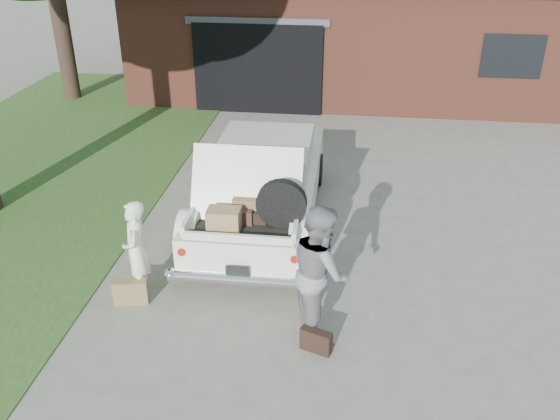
# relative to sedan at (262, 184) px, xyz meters

# --- Properties ---
(ground) EXTENTS (90.00, 90.00, 0.00)m
(ground) POSITION_rel_sedan_xyz_m (0.50, -2.24, -0.69)
(ground) COLOR gray
(ground) RESTS_ON ground
(grass_strip) EXTENTS (6.00, 16.00, 0.02)m
(grass_strip) POSITION_rel_sedan_xyz_m (-5.00, 0.76, -0.68)
(grass_strip) COLOR #2D4C1E
(grass_strip) RESTS_ON ground
(house) EXTENTS (12.80, 7.80, 3.30)m
(house) POSITION_rel_sedan_xyz_m (1.48, 9.24, 0.98)
(house) COLOR brown
(house) RESTS_ON ground
(sedan) EXTENTS (1.87, 4.70, 1.84)m
(sedan) POSITION_rel_sedan_xyz_m (0.00, 0.00, 0.00)
(sedan) COLOR white
(sedan) RESTS_ON ground
(woman_left) EXTENTS (0.47, 0.59, 1.41)m
(woman_left) POSITION_rel_sedan_xyz_m (-1.34, -2.27, 0.01)
(woman_left) COLOR white
(woman_left) RESTS_ON ground
(woman_right) EXTENTS (0.92, 1.03, 1.75)m
(woman_right) POSITION_rel_sedan_xyz_m (1.12, -2.72, 0.18)
(woman_right) COLOR gray
(woman_right) RESTS_ON ground
(suitcase_left) EXTENTS (0.48, 0.23, 0.35)m
(suitcase_left) POSITION_rel_sedan_xyz_m (-1.41, -2.48, -0.51)
(suitcase_left) COLOR olive
(suitcase_left) RESTS_ON ground
(suitcase_right) EXTENTS (0.40, 0.25, 0.30)m
(suitcase_right) POSITION_rel_sedan_xyz_m (1.13, -3.12, -0.54)
(suitcase_right) COLOR black
(suitcase_right) RESTS_ON ground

